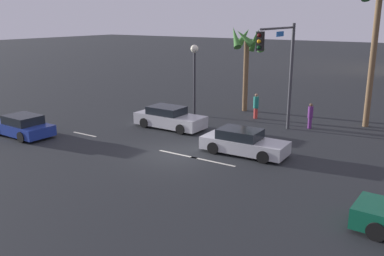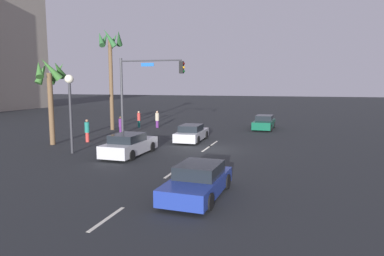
% 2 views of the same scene
% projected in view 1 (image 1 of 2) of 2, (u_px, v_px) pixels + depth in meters
% --- Properties ---
extents(ground_plane, '(220.00, 220.00, 0.00)m').
position_uv_depth(ground_plane, '(175.00, 154.00, 21.99)').
color(ground_plane, '#232628').
extents(lane_stripe_1, '(2.21, 0.14, 0.01)m').
position_uv_depth(lane_stripe_1, '(22.00, 121.00, 28.86)').
color(lane_stripe_1, silver).
rests_on(lane_stripe_1, ground_plane).
extents(lane_stripe_2, '(1.94, 0.14, 0.01)m').
position_uv_depth(lane_stripe_2, '(85.00, 134.00, 25.59)').
color(lane_stripe_2, silver).
rests_on(lane_stripe_2, ground_plane).
extents(lane_stripe_3, '(2.39, 0.14, 0.01)m').
position_uv_depth(lane_stripe_3, '(178.00, 154.00, 21.90)').
color(lane_stripe_3, silver).
rests_on(lane_stripe_3, ground_plane).
extents(lane_stripe_4, '(2.55, 0.14, 0.01)m').
position_uv_depth(lane_stripe_4, '(212.00, 162.00, 20.78)').
color(lane_stripe_4, silver).
rests_on(lane_stripe_4, ground_plane).
extents(car_0, '(4.67, 1.98, 1.39)m').
position_uv_depth(car_0, '(169.00, 118.00, 26.95)').
color(car_0, '#B7B7BC').
rests_on(car_0, ground_plane).
extents(car_2, '(4.55, 1.97, 1.32)m').
position_uv_depth(car_2, '(243.00, 143.00, 21.83)').
color(car_2, '#B7B7BC').
rests_on(car_2, ground_plane).
extents(car_3, '(4.38, 2.08, 1.29)m').
position_uv_depth(car_3, '(22.00, 126.00, 25.20)').
color(car_3, navy).
rests_on(car_3, ground_plane).
extents(traffic_signal, '(0.44, 5.61, 6.62)m').
position_uv_depth(traffic_signal, '(282.00, 61.00, 24.23)').
color(traffic_signal, '#38383D').
rests_on(traffic_signal, ground_plane).
extents(streetlamp, '(0.56, 0.56, 5.09)m').
position_uv_depth(streetlamp, '(194.00, 65.00, 29.58)').
color(streetlamp, '#2D2D33').
rests_on(streetlamp, ground_plane).
extents(pedestrian_1, '(0.51, 0.51, 1.78)m').
position_uv_depth(pedestrian_1, '(256.00, 105.00, 29.42)').
color(pedestrian_1, '#BF3833').
rests_on(pedestrian_1, ground_plane).
extents(pedestrian_3, '(0.37, 0.37, 1.65)m').
position_uv_depth(pedestrian_3, '(310.00, 115.00, 26.74)').
color(pedestrian_3, '#59266B').
rests_on(pedestrian_3, ground_plane).
extents(palm_tree_0, '(2.60, 2.67, 6.41)m').
position_uv_depth(palm_tree_0, '(247.00, 47.00, 30.78)').
color(palm_tree_0, brown).
rests_on(palm_tree_0, ground_plane).
extents(palm_tree_1, '(2.64, 2.76, 9.69)m').
position_uv_depth(palm_tree_1, '(377.00, 11.00, 25.58)').
color(palm_tree_1, brown).
rests_on(palm_tree_1, ground_plane).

